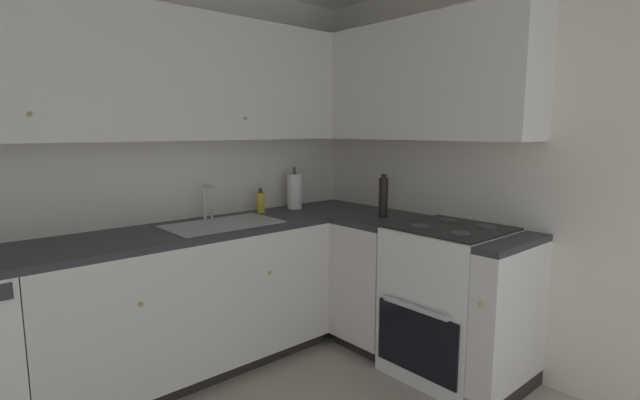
{
  "coord_description": "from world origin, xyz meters",
  "views": [
    {
      "loc": [
        -0.79,
        -1.36,
        1.48
      ],
      "look_at": [
        1.0,
        0.66,
        1.08
      ],
      "focal_mm": 26.47,
      "sensor_mm": 36.0,
      "label": 1
    }
  ],
  "objects_px": {
    "soap_bottle": "(261,202)",
    "oil_bottle": "(383,197)",
    "paper_towel_roll": "(294,191)",
    "oven_range": "(450,300)"
  },
  "relations": [
    {
      "from": "soap_bottle",
      "to": "oil_bottle",
      "type": "bearing_deg",
      "value": -53.09
    },
    {
      "from": "paper_towel_roll",
      "to": "oven_range",
      "type": "bearing_deg",
      "value": -78.31
    },
    {
      "from": "oven_range",
      "to": "paper_towel_roll",
      "type": "relative_size",
      "value": 3.3
    },
    {
      "from": "oven_range",
      "to": "paper_towel_roll",
      "type": "xyz_separation_m",
      "value": [
        -0.25,
        1.2,
        0.57
      ]
    },
    {
      "from": "oil_bottle",
      "to": "oven_range",
      "type": "bearing_deg",
      "value": -87.94
    },
    {
      "from": "oven_range",
      "to": "paper_towel_roll",
      "type": "height_order",
      "value": "paper_towel_roll"
    },
    {
      "from": "paper_towel_roll",
      "to": "oil_bottle",
      "type": "distance_m",
      "value": 0.71
    },
    {
      "from": "paper_towel_roll",
      "to": "oil_bottle",
      "type": "bearing_deg",
      "value": -71.11
    },
    {
      "from": "oven_range",
      "to": "oil_bottle",
      "type": "xyz_separation_m",
      "value": [
        -0.02,
        0.53,
        0.58
      ]
    },
    {
      "from": "soap_bottle",
      "to": "paper_towel_roll",
      "type": "relative_size",
      "value": 0.54
    }
  ]
}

